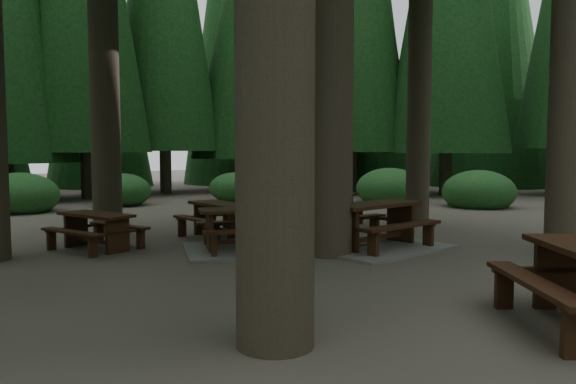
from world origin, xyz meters
TOP-DOWN VIEW (x-y plane):
  - ground at (0.00, 0.00)m, footprint 80.00×80.00m
  - picnic_table_a at (1.94, 0.16)m, footprint 2.71×2.28m
  - picnic_table_b at (-2.34, 3.34)m, footprint 1.70×1.91m
  - picnic_table_c at (-0.11, 1.43)m, footprint 2.96×2.75m
  - picnic_table_d at (3.66, 3.54)m, footprint 1.86×1.55m
  - picnic_table_f at (0.30, 3.11)m, footprint 1.43×1.76m
  - shrub_ring at (0.70, 0.75)m, footprint 23.86×24.64m

SIDE VIEW (x-z plane):
  - ground at x=0.00m, z-range 0.00..0.00m
  - picnic_table_c at x=-0.11m, z-range -0.13..0.68m
  - picnic_table_a at x=1.94m, z-range -0.13..0.76m
  - shrub_ring at x=0.70m, z-range -0.35..1.15m
  - picnic_table_b at x=-2.34m, z-range 0.11..0.81m
  - picnic_table_f at x=0.30m, z-range 0.12..0.88m
  - picnic_table_d at x=3.66m, z-range 0.13..0.89m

